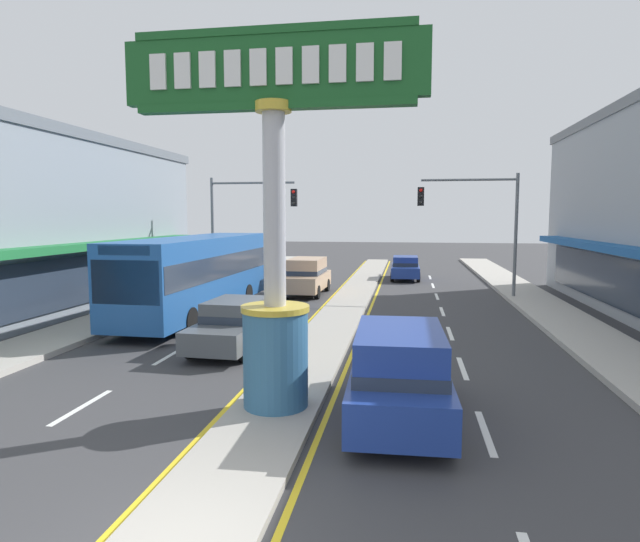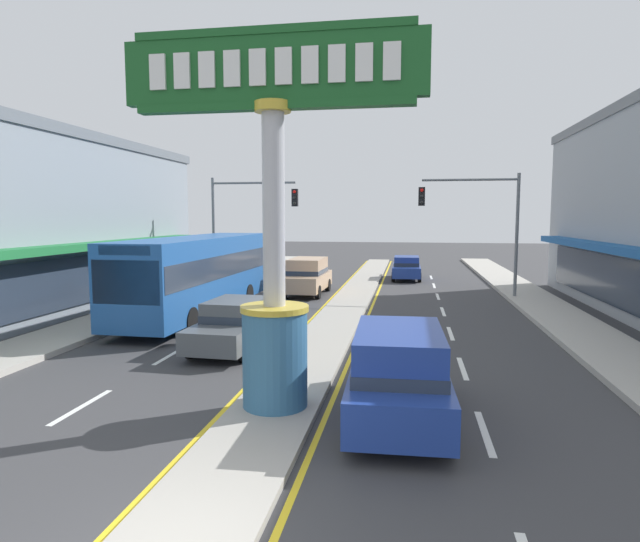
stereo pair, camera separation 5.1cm
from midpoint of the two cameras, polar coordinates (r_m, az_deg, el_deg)
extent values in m
cube|color=#A39E93|center=(23.93, 2.87, -3.88)|extent=(1.83, 52.00, 0.14)
cube|color=#ADA89E|center=(24.63, -18.37, -3.85)|extent=(2.42, 60.00, 0.18)
cube|color=#ADA89E|center=(22.62, 24.85, -4.94)|extent=(2.42, 60.00, 0.18)
cube|color=silver|center=(13.02, -23.92, -13.05)|extent=(0.14, 2.20, 0.01)
cube|color=silver|center=(16.70, -15.51, -8.60)|extent=(0.14, 2.20, 0.01)
cube|color=silver|center=(20.67, -10.34, -5.71)|extent=(0.14, 2.20, 0.01)
cube|color=silver|center=(24.78, -6.88, -3.73)|extent=(0.14, 2.20, 0.01)
cube|color=silver|center=(28.98, -4.43, -2.32)|extent=(0.14, 2.20, 0.01)
cube|color=silver|center=(33.22, -2.60, -1.26)|extent=(0.14, 2.20, 0.01)
cube|color=silver|center=(37.51, -1.19, -0.44)|extent=(0.14, 2.20, 0.01)
cube|color=silver|center=(11.13, 17.26, -16.09)|extent=(0.14, 2.20, 0.01)
cube|color=silver|center=(15.27, 15.02, -9.96)|extent=(0.14, 2.20, 0.01)
cube|color=silver|center=(19.53, 13.79, -6.46)|extent=(0.14, 2.20, 0.01)
cube|color=silver|center=(23.84, 13.02, -4.22)|extent=(0.14, 2.20, 0.01)
cube|color=silver|center=(28.17, 12.48, -2.67)|extent=(0.14, 2.20, 0.01)
cube|color=silver|center=(32.53, 12.09, -1.53)|extent=(0.14, 2.20, 0.01)
cube|color=silver|center=(36.89, 11.79, -0.66)|extent=(0.14, 2.20, 0.01)
cube|color=yellow|center=(24.09, 0.27, -3.96)|extent=(0.12, 52.00, 0.01)
cube|color=yellow|center=(23.84, 5.49, -4.09)|extent=(0.12, 52.00, 0.01)
cylinder|color=#33668C|center=(11.38, -4.69, -9.28)|extent=(1.36, 1.36, 2.01)
cylinder|color=gold|center=(11.15, -4.74, -3.99)|extent=(1.43, 1.43, 0.12)
cylinder|color=#B7B7BC|center=(10.99, -4.83, 6.64)|extent=(0.46, 0.46, 4.23)
cylinder|color=gold|center=(11.20, -4.92, 17.00)|extent=(0.73, 0.73, 0.20)
cube|color=#195623|center=(11.36, -4.95, 20.65)|extent=(6.16, 0.24, 1.27)
cube|color=#195623|center=(11.57, -4.99, 24.09)|extent=(5.67, 0.29, 0.16)
cube|color=#195623|center=(11.20, -4.92, 17.10)|extent=(5.67, 0.29, 0.16)
cube|color=white|center=(12.01, -16.78, 19.62)|extent=(0.34, 0.06, 0.70)
cube|color=white|center=(11.80, -14.36, 19.94)|extent=(0.34, 0.06, 0.70)
cube|color=white|center=(11.61, -11.84, 20.23)|extent=(0.34, 0.06, 0.70)
cube|color=white|center=(11.44, -9.23, 20.50)|extent=(0.34, 0.06, 0.70)
cube|color=white|center=(11.29, -6.53, 20.74)|extent=(0.34, 0.06, 0.70)
cube|color=white|center=(11.16, -3.77, 20.94)|extent=(0.34, 0.06, 0.70)
cube|color=white|center=(11.06, -0.93, 21.09)|extent=(0.34, 0.06, 0.70)
cube|color=white|center=(10.98, 1.95, 21.20)|extent=(0.34, 0.06, 0.70)
cube|color=white|center=(10.93, 4.87, 21.26)|extent=(0.34, 0.06, 0.70)
cube|color=white|center=(10.90, 7.82, 21.27)|extent=(0.34, 0.06, 0.70)
cube|color=#1E7038|center=(23.51, -23.70, 2.39)|extent=(0.90, 19.30, 0.30)
cube|color=#283342|center=(23.85, -24.39, -0.96)|extent=(0.08, 18.62, 2.00)
cube|color=#195193|center=(23.01, 29.29, 2.01)|extent=(0.90, 20.49, 0.30)
cube|color=#283342|center=(23.26, 30.07, -1.39)|extent=(0.08, 19.77, 2.00)
cylinder|color=slate|center=(30.09, -11.21, 3.81)|extent=(0.16, 0.16, 6.20)
cylinder|color=slate|center=(29.39, -7.04, 9.30)|extent=(4.62, 0.12, 0.12)
cube|color=black|center=(28.63, -2.64, 7.80)|extent=(0.32, 0.24, 0.92)
sphere|color=red|center=(28.50, -2.70, 8.42)|extent=(0.17, 0.17, 0.17)
sphere|color=black|center=(28.49, -2.70, 7.81)|extent=(0.17, 0.17, 0.17)
sphere|color=black|center=(28.48, -2.69, 7.21)|extent=(0.17, 0.17, 0.17)
cylinder|color=slate|center=(27.97, 20.26, 3.42)|extent=(0.16, 0.16, 6.20)
cylinder|color=slate|center=(27.67, 15.71, 9.34)|extent=(4.62, 0.12, 0.12)
cube|color=black|center=(27.33, 10.83, 7.80)|extent=(0.32, 0.24, 0.92)
sphere|color=red|center=(27.20, 10.85, 8.44)|extent=(0.17, 0.17, 0.17)
sphere|color=black|center=(27.19, 10.84, 7.81)|extent=(0.17, 0.17, 0.17)
sphere|color=black|center=(27.18, 10.82, 7.18)|extent=(0.17, 0.17, 0.17)
cube|color=navy|center=(11.16, 8.48, -12.02)|extent=(2.04, 4.65, 0.80)
cube|color=navy|center=(10.76, 8.55, -8.26)|extent=(1.76, 2.90, 0.80)
cube|color=#283342|center=(10.83, 8.53, -9.70)|extent=(1.79, 2.93, 0.24)
cylinder|color=black|center=(12.65, 4.34, -11.52)|extent=(0.24, 0.69, 0.68)
cylinder|color=black|center=(12.67, 12.42, -11.61)|extent=(0.24, 0.69, 0.68)
cylinder|color=black|center=(9.97, 3.30, -16.40)|extent=(0.24, 0.69, 0.68)
cylinder|color=black|center=(10.00, 13.77, -16.49)|extent=(0.24, 0.69, 0.68)
cube|color=tan|center=(28.20, -1.35, -1.10)|extent=(2.01, 4.64, 0.80)
cube|color=tan|center=(28.29, -1.28, 0.55)|extent=(1.74, 2.89, 0.80)
cube|color=#283342|center=(28.32, -1.28, -0.01)|extent=(1.78, 2.92, 0.24)
cylinder|color=black|center=(26.68, -0.16, -2.27)|extent=(0.24, 0.69, 0.68)
cylinder|color=black|center=(27.07, -3.80, -2.17)|extent=(0.24, 0.69, 0.68)
cylinder|color=black|center=(29.46, 0.90, -1.50)|extent=(0.24, 0.69, 0.68)
cylinder|color=black|center=(29.81, -2.41, -1.42)|extent=(0.24, 0.69, 0.68)
cube|color=#1E5199|center=(22.69, -12.76, -0.11)|extent=(2.70, 11.24, 2.90)
cube|color=#283342|center=(22.67, -12.78, 0.64)|extent=(2.72, 11.02, 0.90)
cube|color=#283342|center=(17.73, -19.88, -1.14)|extent=(2.30, 0.12, 1.40)
cube|color=black|center=(17.64, -19.99, 2.08)|extent=(1.75, 0.11, 0.30)
cylinder|color=black|center=(19.28, -13.60, -5.17)|extent=(0.30, 0.96, 0.96)
cylinder|color=black|center=(20.32, -19.55, -4.78)|extent=(0.30, 0.96, 0.96)
cylinder|color=black|center=(25.16, -7.66, -2.50)|extent=(0.30, 0.96, 0.96)
cylinder|color=black|center=(25.96, -12.49, -2.33)|extent=(0.30, 0.96, 0.96)
cube|color=#4C5156|center=(16.87, -9.00, -6.23)|extent=(1.94, 4.37, 0.66)
cube|color=#4C5156|center=(16.91, -8.83, -4.03)|extent=(1.64, 2.21, 0.60)
cube|color=#283342|center=(16.94, -8.82, -4.63)|extent=(1.68, 2.24, 0.24)
cylinder|color=black|center=(15.45, -7.93, -8.45)|extent=(0.25, 0.63, 0.62)
cylinder|color=black|center=(16.06, -13.43, -8.01)|extent=(0.25, 0.63, 0.62)
cylinder|color=black|center=(17.91, -5.02, -6.43)|extent=(0.25, 0.63, 0.62)
cylinder|color=black|center=(18.44, -9.86, -6.14)|extent=(0.25, 0.63, 0.62)
cube|color=navy|center=(35.28, 9.23, 0.06)|extent=(1.80, 4.31, 0.66)
cube|color=navy|center=(35.05, 9.24, 1.06)|extent=(1.57, 2.16, 0.60)
cube|color=#283342|center=(35.06, 9.24, 0.77)|extent=(1.60, 2.18, 0.24)
cylinder|color=black|center=(36.64, 7.95, -0.16)|extent=(0.23, 0.62, 0.62)
cylinder|color=black|center=(36.64, 10.48, -0.20)|extent=(0.23, 0.62, 0.62)
cylinder|color=black|center=(33.99, 7.86, -0.62)|extent=(0.23, 0.62, 0.62)
cylinder|color=black|center=(33.99, 10.59, -0.67)|extent=(0.23, 0.62, 0.62)
camera|label=1|loc=(0.03, -89.90, 0.01)|focal=30.05mm
camera|label=2|loc=(0.03, 90.10, -0.01)|focal=30.05mm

